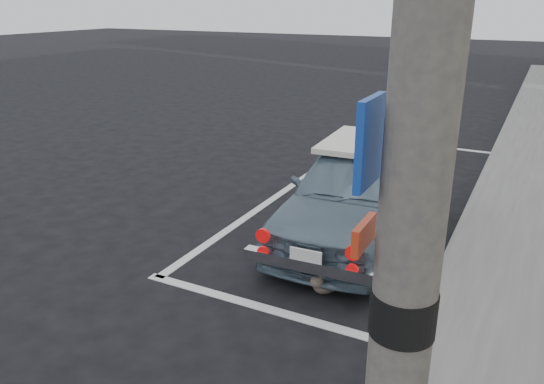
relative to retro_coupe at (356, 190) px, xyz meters
The scene contains 6 objects.
ground 1.80m from the retro_coupe, 111.14° to the right, with size 80.00×80.00×0.00m, color black.
pline_rear 2.17m from the retro_coupe, 93.07° to the right, with size 3.00×0.12×0.01m, color silver.
pline_front 4.96m from the retro_coupe, 91.30° to the left, with size 3.00×0.12×0.01m, color silver.
pline_side 2.16m from the retro_coupe, 136.84° to the left, with size 0.12×7.00×0.01m, color silver.
retro_coupe is the anchor object (origin of this frame).
cat 1.61m from the retro_coupe, 81.77° to the right, with size 0.33×0.50×0.28m.
Camera 1 is at (2.54, -4.47, 2.86)m, focal length 35.00 mm.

